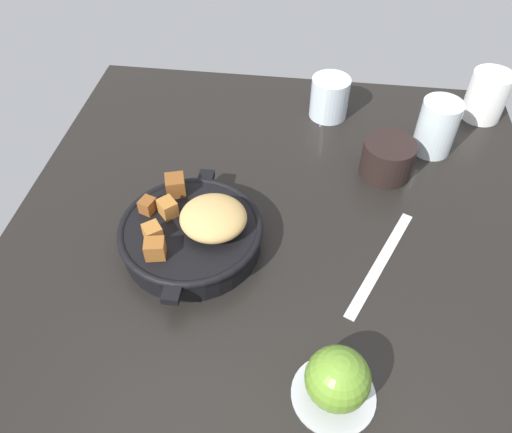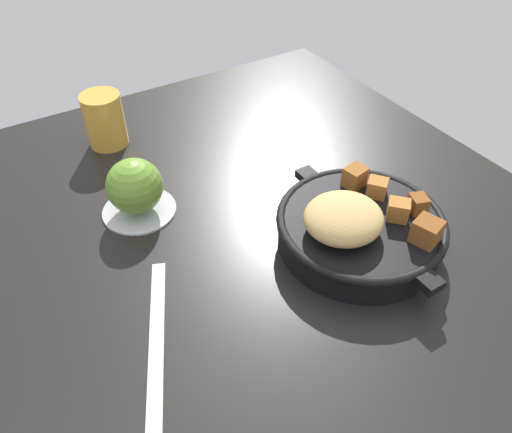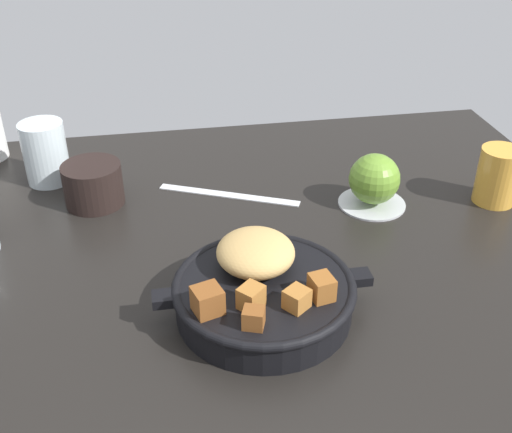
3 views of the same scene
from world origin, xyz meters
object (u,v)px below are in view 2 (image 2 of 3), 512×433
(juice_glass_amber, at_px, (105,120))
(butter_knife, at_px, (156,340))
(cast_iron_skillet, at_px, (359,227))
(red_apple, at_px, (135,186))

(juice_glass_amber, bearing_deg, butter_knife, 167.72)
(butter_knife, xyz_separation_m, juice_glass_amber, (0.40, -0.09, 0.04))
(juice_glass_amber, bearing_deg, cast_iron_skillet, -154.07)
(red_apple, xyz_separation_m, butter_knife, (-0.21, 0.07, -0.04))
(cast_iron_skillet, relative_size, butter_knife, 1.14)
(cast_iron_skillet, distance_m, juice_glass_amber, 0.44)
(red_apple, bearing_deg, cast_iron_skillet, -134.26)
(cast_iron_skillet, bearing_deg, red_apple, 45.74)
(red_apple, bearing_deg, juice_glass_amber, -6.74)
(cast_iron_skillet, xyz_separation_m, red_apple, (0.21, 0.22, 0.01))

